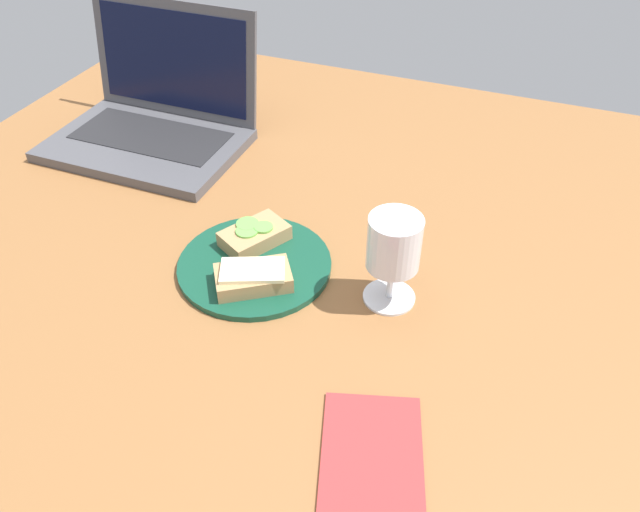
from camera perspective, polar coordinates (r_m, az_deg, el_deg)
The scene contains 7 objects.
wooden_table at distance 96.37cm, azimuth -4.45°, elevation -0.83°, with size 140.00×140.00×3.00cm, color brown.
plate at distance 93.58cm, azimuth -5.99°, elevation -0.81°, with size 22.96×22.96×1.01cm, color #144733.
sandwich_with_cheese at distance 88.69cm, azimuth -6.13°, elevation -1.90°, with size 12.22×10.99×2.97cm.
sandwich_with_cucumber at distance 96.17cm, azimuth -6.02°, elevation 1.90°, with size 10.14×11.67×2.82cm.
wine_glass at distance 82.96cm, azimuth 6.76°, elevation 0.79°, with size 7.41×7.41×13.87cm.
laptop at distance 126.56cm, azimuth -14.95°, elevation 11.94°, with size 35.91×27.76×23.59cm.
napkin at distance 72.75cm, azimuth 4.77°, elevation -17.46°, with size 11.25×15.35×0.40cm, color #B23333.
Camera 1 is at (33.52, -64.83, 64.44)cm, focal length 35.00 mm.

